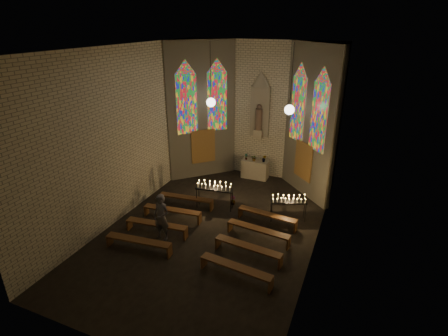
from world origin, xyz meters
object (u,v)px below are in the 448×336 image
at_px(votive_stand_right, 289,200).
at_px(votive_stand_left, 214,187).
at_px(altar, 255,169).
at_px(visitor, 161,217).
at_px(aisle_flower_pot, 233,200).

bearing_deg(votive_stand_right, votive_stand_left, 162.78).
distance_m(altar, votive_stand_left, 3.92).
bearing_deg(visitor, votive_stand_left, 78.16).
bearing_deg(aisle_flower_pot, votive_stand_left, -134.88).
bearing_deg(altar, votive_stand_left, -99.54).
xyz_separation_m(aisle_flower_pot, votive_stand_right, (2.64, -0.37, 0.74)).
distance_m(aisle_flower_pot, votive_stand_left, 1.23).
xyz_separation_m(altar, votive_stand_right, (2.63, -3.56, 0.45)).
bearing_deg(votive_stand_left, votive_stand_right, -3.86).
bearing_deg(votive_stand_left, visitor, -115.26).
relative_size(votive_stand_left, visitor, 0.91).
bearing_deg(visitor, aisle_flower_pot, 71.91).
distance_m(altar, visitor, 6.95).
height_order(altar, votive_stand_right, votive_stand_right).
bearing_deg(votive_stand_right, visitor, -164.25).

